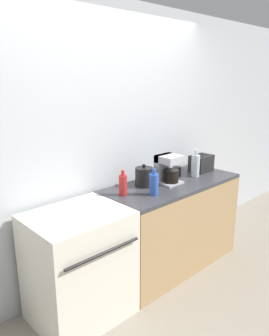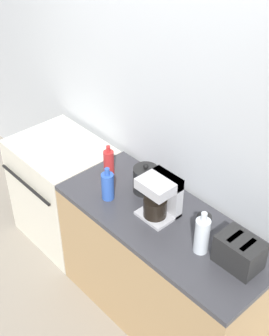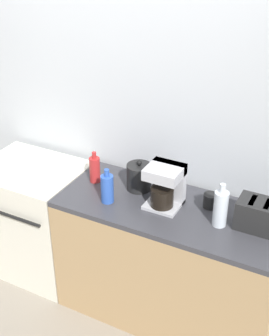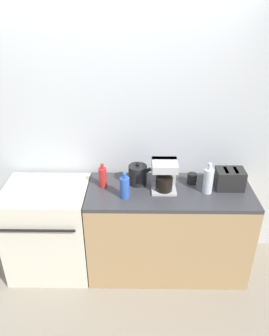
{
  "view_description": "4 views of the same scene",
  "coord_description": "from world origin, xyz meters",
  "px_view_note": "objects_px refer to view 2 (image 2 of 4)",
  "views": [
    {
      "loc": [
        -1.88,
        -1.7,
        1.92
      ],
      "look_at": [
        0.04,
        0.35,
        1.15
      ],
      "focal_mm": 35.0,
      "sensor_mm": 36.0,
      "label": 1
    },
    {
      "loc": [
        2.02,
        -1.29,
        2.9
      ],
      "look_at": [
        0.25,
        0.32,
        1.16
      ],
      "focal_mm": 50.0,
      "sensor_mm": 36.0,
      "label": 2
    },
    {
      "loc": [
        1.47,
        -2.0,
        2.61
      ],
      "look_at": [
        0.23,
        0.38,
        1.09
      ],
      "focal_mm": 50.0,
      "sensor_mm": 36.0,
      "label": 3
    },
    {
      "loc": [
        0.24,
        -2.19,
        2.49
      ],
      "look_at": [
        0.21,
        0.37,
        1.11
      ],
      "focal_mm": 35.0,
      "sensor_mm": 36.0,
      "label": 4
    }
  ],
  "objects_px": {
    "stove": "(64,191)",
    "cup_black": "(204,222)",
    "bottle_clear": "(202,235)",
    "kettle": "(146,180)",
    "coffee_maker": "(161,196)",
    "toaster": "(239,252)",
    "bottle_red": "(109,162)",
    "bottle_blue": "(108,186)"
  },
  "relations": [
    {
      "from": "stove",
      "to": "cup_black",
      "type": "relative_size",
      "value": 9.63
    },
    {
      "from": "stove",
      "to": "bottle_clear",
      "type": "relative_size",
      "value": 3.19
    },
    {
      "from": "kettle",
      "to": "bottle_clear",
      "type": "xyz_separation_m",
      "value": [
        0.62,
        -0.15,
        0.03
      ]
    },
    {
      "from": "coffee_maker",
      "to": "cup_black",
      "type": "bearing_deg",
      "value": 21.25
    },
    {
      "from": "cup_black",
      "to": "toaster",
      "type": "bearing_deg",
      "value": -13.93
    },
    {
      "from": "stove",
      "to": "toaster",
      "type": "relative_size",
      "value": 3.66
    },
    {
      "from": "bottle_clear",
      "to": "stove",
      "type": "bearing_deg",
      "value": 179.06
    },
    {
      "from": "toaster",
      "to": "coffee_maker",
      "type": "height_order",
      "value": "coffee_maker"
    },
    {
      "from": "bottle_red",
      "to": "cup_black",
      "type": "height_order",
      "value": "bottle_red"
    },
    {
      "from": "bottle_clear",
      "to": "bottle_red",
      "type": "height_order",
      "value": "bottle_clear"
    },
    {
      "from": "bottle_blue",
      "to": "coffee_maker",
      "type": "bearing_deg",
      "value": 22.46
    },
    {
      "from": "kettle",
      "to": "bottle_clear",
      "type": "height_order",
      "value": "bottle_clear"
    },
    {
      "from": "kettle",
      "to": "bottle_blue",
      "type": "distance_m",
      "value": 0.26
    },
    {
      "from": "toaster",
      "to": "cup_black",
      "type": "relative_size",
      "value": 2.63
    },
    {
      "from": "stove",
      "to": "bottle_red",
      "type": "height_order",
      "value": "bottle_red"
    },
    {
      "from": "bottle_clear",
      "to": "cup_black",
      "type": "height_order",
      "value": "bottle_clear"
    },
    {
      "from": "kettle",
      "to": "bottle_red",
      "type": "height_order",
      "value": "bottle_red"
    },
    {
      "from": "stove",
      "to": "kettle",
      "type": "distance_m",
      "value": 1.01
    },
    {
      "from": "bottle_clear",
      "to": "bottle_red",
      "type": "bearing_deg",
      "value": 174.55
    },
    {
      "from": "stove",
      "to": "toaster",
      "type": "height_order",
      "value": "toaster"
    },
    {
      "from": "kettle",
      "to": "cup_black",
      "type": "distance_m",
      "value": 0.51
    },
    {
      "from": "bottle_clear",
      "to": "kettle",
      "type": "bearing_deg",
      "value": 166.72
    },
    {
      "from": "toaster",
      "to": "bottle_red",
      "type": "relative_size",
      "value": 1.09
    },
    {
      "from": "bottle_clear",
      "to": "bottle_red",
      "type": "xyz_separation_m",
      "value": [
        -0.93,
        0.09,
        -0.02
      ]
    },
    {
      "from": "kettle",
      "to": "stove",
      "type": "bearing_deg",
      "value": -171.86
    },
    {
      "from": "kettle",
      "to": "toaster",
      "type": "distance_m",
      "value": 0.83
    },
    {
      "from": "toaster",
      "to": "coffee_maker",
      "type": "xyz_separation_m",
      "value": [
        -0.59,
        -0.03,
        0.06
      ]
    },
    {
      "from": "coffee_maker",
      "to": "bottle_red",
      "type": "distance_m",
      "value": 0.55
    },
    {
      "from": "cup_black",
      "to": "bottle_blue",
      "type": "bearing_deg",
      "value": -158.07
    },
    {
      "from": "coffee_maker",
      "to": "bottle_blue",
      "type": "height_order",
      "value": "coffee_maker"
    },
    {
      "from": "stove",
      "to": "bottle_red",
      "type": "relative_size",
      "value": 4.0
    },
    {
      "from": "kettle",
      "to": "bottle_blue",
      "type": "bearing_deg",
      "value": -115.26
    },
    {
      "from": "bottle_blue",
      "to": "cup_black",
      "type": "height_order",
      "value": "bottle_blue"
    },
    {
      "from": "kettle",
      "to": "cup_black",
      "type": "relative_size",
      "value": 2.31
    },
    {
      "from": "kettle",
      "to": "bottle_red",
      "type": "bearing_deg",
      "value": -169.94
    },
    {
      "from": "bottle_clear",
      "to": "coffee_maker",
      "type": "bearing_deg",
      "value": 172.38
    },
    {
      "from": "stove",
      "to": "bottle_clear",
      "type": "height_order",
      "value": "bottle_clear"
    },
    {
      "from": "bottle_clear",
      "to": "toaster",
      "type": "bearing_deg",
      "value": 20.01
    },
    {
      "from": "toaster",
      "to": "coffee_maker",
      "type": "distance_m",
      "value": 0.6
    },
    {
      "from": "coffee_maker",
      "to": "bottle_clear",
      "type": "distance_m",
      "value": 0.39
    },
    {
      "from": "bottle_red",
      "to": "bottle_blue",
      "type": "xyz_separation_m",
      "value": [
        0.21,
        -0.18,
        0.0
      ]
    },
    {
      "from": "kettle",
      "to": "bottle_clear",
      "type": "distance_m",
      "value": 0.63
    }
  ]
}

